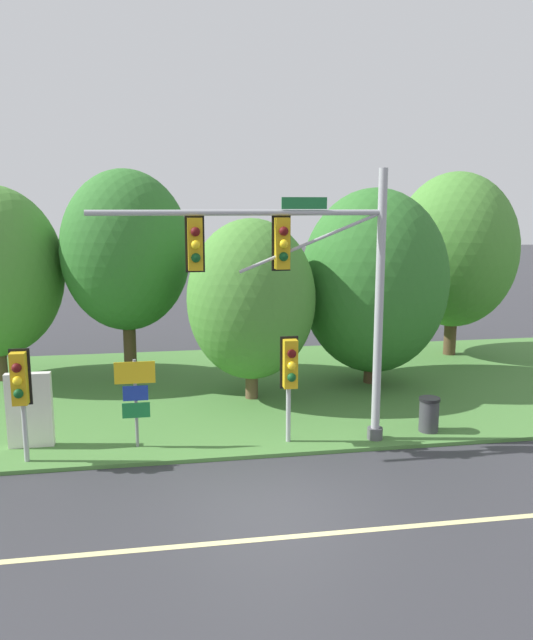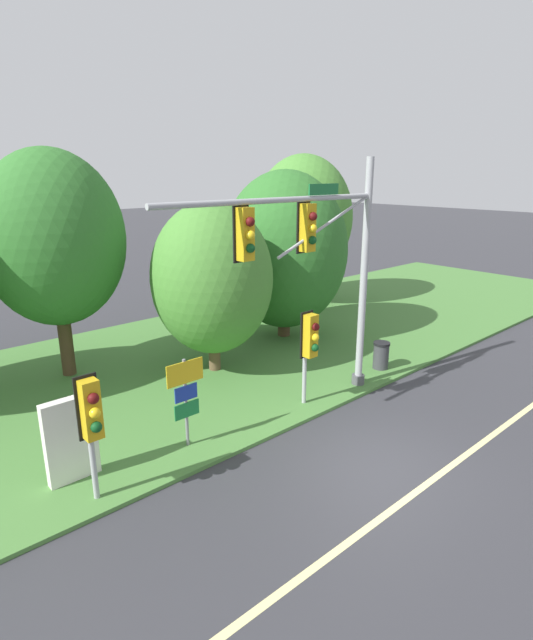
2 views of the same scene
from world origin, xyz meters
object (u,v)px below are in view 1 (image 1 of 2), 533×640
object	(u,v)px
pedestrian_signal_near_kerb	(290,369)
tree_left_of_mast	(126,251)
pedestrian_signal_further_along	(20,384)
route_sign_post	(135,392)
traffic_signal_mast	(303,274)
tree_mid_verge	(374,281)
tree_tall_centre	(455,250)
info_kiosk	(30,410)
tree_behind_signpost	(251,300)
trash_bin	(429,414)

from	to	relation	value
pedestrian_signal_near_kerb	tree_left_of_mast	bearing A→B (deg)	121.80
pedestrian_signal_further_along	route_sign_post	world-z (taller)	pedestrian_signal_further_along
traffic_signal_mast	tree_mid_verge	distance (m)	6.30
tree_tall_centre	traffic_signal_mast	bearing A→B (deg)	-133.51
traffic_signal_mast	pedestrian_signal_further_along	size ratio (longest dim) A/B	2.63
route_sign_post	traffic_signal_mast	bearing A→B (deg)	-6.38
route_sign_post	info_kiosk	distance (m)	2.71
pedestrian_signal_further_along	pedestrian_signal_near_kerb	bearing A→B (deg)	2.01
route_sign_post	pedestrian_signal_near_kerb	bearing A→B (deg)	-6.42
tree_behind_signpost	pedestrian_signal_further_along	bearing A→B (deg)	-144.72
tree_mid_verge	route_sign_post	bearing A→B (deg)	-148.87
tree_behind_signpost	trash_bin	bearing A→B (deg)	-41.06
traffic_signal_mast	pedestrian_signal_further_along	bearing A→B (deg)	-178.35
tree_left_of_mast	traffic_signal_mast	bearing A→B (deg)	-56.55
route_sign_post	tree_tall_centre	xyz separation A→B (m)	(12.22, 8.08, 2.80)
tree_behind_signpost	trash_bin	distance (m)	6.26
pedestrian_signal_near_kerb	trash_bin	xyz separation A→B (m)	(3.87, 0.28, -1.49)
pedestrian_signal_near_kerb	pedestrian_signal_further_along	world-z (taller)	pedestrian_signal_near_kerb
pedestrian_signal_near_kerb	trash_bin	bearing A→B (deg)	4.11
tree_tall_centre	tree_left_of_mast	bearing A→B (deg)	-172.69
info_kiosk	tree_mid_verge	bearing A→B (deg)	22.00
traffic_signal_mast	tree_mid_verge	xyz separation A→B (m)	(3.59, 5.11, -0.85)
route_sign_post	tree_tall_centre	size ratio (longest dim) A/B	0.31
pedestrian_signal_near_kerb	tree_behind_signpost	distance (m)	4.18
tree_behind_signpost	route_sign_post	bearing A→B (deg)	-133.71
traffic_signal_mast	tree_left_of_mast	bearing A→B (deg)	123.45
route_sign_post	tree_mid_verge	distance (m)	9.23
pedestrian_signal_further_along	tree_mid_verge	bearing A→B (deg)	27.35
route_sign_post	tree_left_of_mast	distance (m)	7.14
route_sign_post	tree_behind_signpost	world-z (taller)	tree_behind_signpost
traffic_signal_mast	route_sign_post	size ratio (longest dim) A/B	3.21
tree_left_of_mast	tree_behind_signpost	bearing A→B (deg)	-36.72
pedestrian_signal_further_along	tree_mid_verge	size ratio (longest dim) A/B	0.42
pedestrian_signal_near_kerb	route_sign_post	bearing A→B (deg)	173.58
pedestrian_signal_near_kerb	pedestrian_signal_further_along	distance (m)	6.37
tree_tall_centre	trash_bin	world-z (taller)	tree_tall_centre
tree_left_of_mast	tree_mid_verge	size ratio (longest dim) A/B	1.10
traffic_signal_mast	trash_bin	xyz separation A→B (m)	(3.57, 0.31, -3.86)
traffic_signal_mast	pedestrian_signal_further_along	distance (m)	7.09
tree_behind_signpost	tree_mid_verge	xyz separation A→B (m)	(4.29, 1.08, 0.35)
route_sign_post	info_kiosk	bearing A→B (deg)	169.63
info_kiosk	pedestrian_signal_near_kerb	bearing A→B (deg)	-8.04
tree_tall_centre	info_kiosk	size ratio (longest dim) A/B	3.84
traffic_signal_mast	tree_behind_signpost	size ratio (longest dim) A/B	1.29
tree_mid_verge	trash_bin	world-z (taller)	tree_mid_verge
tree_left_of_mast	route_sign_post	bearing A→B (deg)	-86.00
tree_left_of_mast	tree_mid_verge	bearing A→B (deg)	-12.45
traffic_signal_mast	info_kiosk	distance (m)	7.60
pedestrian_signal_near_kerb	tree_tall_centre	bearing A→B (deg)	45.35
tree_left_of_mast	tree_behind_signpost	size ratio (longest dim) A/B	1.28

